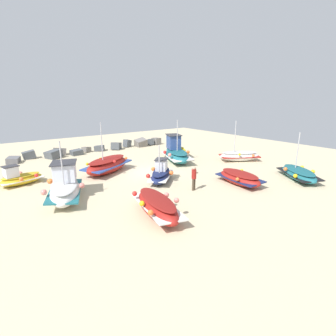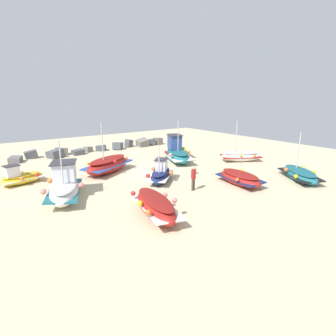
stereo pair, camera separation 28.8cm
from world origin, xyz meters
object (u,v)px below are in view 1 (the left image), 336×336
(fishing_boat_6, at_px, (157,206))
(mooring_buoy_1, at_px, (184,151))
(fishing_boat_7, at_px, (20,178))
(person_walking, at_px, (194,177))
(fishing_boat_0, at_px, (108,165))
(fishing_boat_2, at_px, (176,153))
(fishing_boat_1, at_px, (65,187))
(mooring_buoy_0, at_px, (194,170))
(fishing_boat_5, at_px, (239,156))
(fishing_boat_4, at_px, (161,174))
(fishing_boat_8, at_px, (299,174))
(fishing_boat_3, at_px, (239,178))

(fishing_boat_6, distance_m, mooring_buoy_1, 16.15)
(fishing_boat_7, xyz_separation_m, person_walking, (9.38, -8.46, 0.48))
(fishing_boat_0, height_order, fishing_boat_6, fishing_boat_0)
(fishing_boat_2, relative_size, fishing_boat_6, 1.13)
(fishing_boat_1, xyz_separation_m, fishing_boat_7, (-1.87, 4.78, -0.28))
(fishing_boat_0, relative_size, fishing_boat_1, 1.02)
(fishing_boat_0, height_order, mooring_buoy_0, fishing_boat_0)
(fishing_boat_5, bearing_deg, mooring_buoy_0, -144.64)
(fishing_boat_5, height_order, person_walking, fishing_boat_5)
(fishing_boat_2, relative_size, person_walking, 3.17)
(fishing_boat_5, height_order, fishing_boat_6, fishing_boat_5)
(fishing_boat_2, height_order, mooring_buoy_1, fishing_boat_2)
(fishing_boat_0, distance_m, fishing_boat_4, 5.14)
(mooring_buoy_0, bearing_deg, mooring_buoy_1, 56.31)
(mooring_buoy_1, bearing_deg, fishing_boat_2, -142.30)
(fishing_boat_7, distance_m, mooring_buoy_1, 16.56)
(fishing_boat_7, bearing_deg, fishing_boat_6, 102.81)
(fishing_boat_0, bearing_deg, mooring_buoy_1, -18.48)
(fishing_boat_1, distance_m, fishing_boat_8, 17.11)
(mooring_buoy_0, bearing_deg, fishing_boat_1, 176.27)
(fishing_boat_1, relative_size, fishing_boat_8, 1.15)
(fishing_boat_2, bearing_deg, fishing_boat_3, -163.49)
(fishing_boat_6, bearing_deg, fishing_boat_7, 38.42)
(fishing_boat_2, bearing_deg, person_walking, 170.97)
(fishing_boat_0, distance_m, fishing_boat_7, 6.52)
(fishing_boat_2, distance_m, fishing_boat_6, 12.55)
(fishing_boat_1, height_order, fishing_boat_2, fishing_boat_2)
(fishing_boat_1, relative_size, person_walking, 3.03)
(mooring_buoy_1, bearing_deg, mooring_buoy_0, -123.69)
(fishing_boat_6, bearing_deg, mooring_buoy_1, -32.99)
(fishing_boat_0, relative_size, fishing_boat_5, 1.23)
(fishing_boat_2, distance_m, person_walking, 8.53)
(fishing_boat_0, relative_size, person_walking, 3.09)
(fishing_boat_8, bearing_deg, mooring_buoy_0, -104.71)
(fishing_boat_0, relative_size, fishing_boat_8, 1.17)
(person_walking, height_order, mooring_buoy_0, person_walking)
(fishing_boat_6, height_order, mooring_buoy_0, fishing_boat_6)
(fishing_boat_8, bearing_deg, person_walking, -77.20)
(fishing_boat_0, relative_size, fishing_boat_6, 1.11)
(fishing_boat_1, bearing_deg, mooring_buoy_1, -46.69)
(fishing_boat_3, relative_size, fishing_boat_8, 0.89)
(mooring_buoy_1, bearing_deg, fishing_boat_1, -157.94)
(fishing_boat_0, distance_m, fishing_boat_2, 7.19)
(fishing_boat_5, height_order, fishing_boat_7, fishing_boat_5)
(fishing_boat_6, bearing_deg, fishing_boat_1, 42.47)
(fishing_boat_3, xyz_separation_m, fishing_boat_5, (5.83, 4.67, 0.05))
(fishing_boat_4, distance_m, mooring_buoy_1, 10.25)
(fishing_boat_1, height_order, mooring_buoy_0, fishing_boat_1)
(fishing_boat_1, height_order, mooring_buoy_1, fishing_boat_1)
(mooring_buoy_1, bearing_deg, fishing_boat_6, -134.96)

